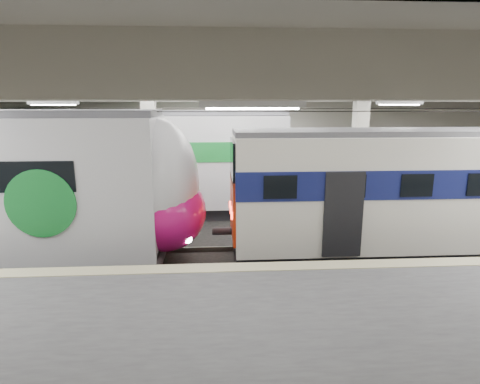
{
  "coord_description": "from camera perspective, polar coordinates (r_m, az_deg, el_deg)",
  "views": [
    {
      "loc": [
        -0.57,
        -12.21,
        4.98
      ],
      "look_at": [
        0.25,
        1.0,
        2.0
      ],
      "focal_mm": 30.0,
      "sensor_mm": 36.0,
      "label": 1
    }
  ],
  "objects": [
    {
      "name": "older_rer",
      "position": [
        14.2,
        24.59,
        0.14
      ],
      "size": [
        12.44,
        2.75,
        4.15
      ],
      "color": "white",
      "rests_on": "ground"
    },
    {
      "name": "far_train",
      "position": [
        18.38,
        -16.65,
        4.01
      ],
      "size": [
        14.51,
        3.2,
        4.6
      ],
      "rotation": [
        0.0,
        0.0,
        0.02
      ],
      "color": "silver",
      "rests_on": "ground"
    },
    {
      "name": "station_hall",
      "position": [
        10.63,
        -0.41,
        3.29
      ],
      "size": [
        36.0,
        24.0,
        5.75
      ],
      "color": "black",
      "rests_on": "ground"
    }
  ]
}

